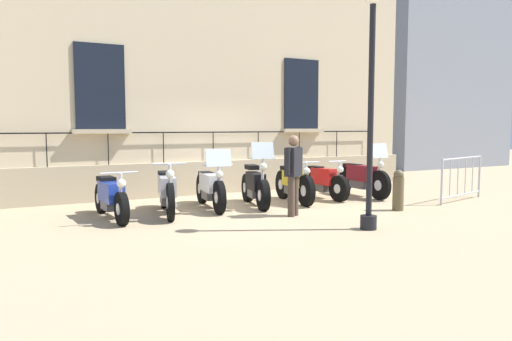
% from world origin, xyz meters
% --- Properties ---
extents(ground_plane, '(60.00, 60.00, 0.00)m').
position_xyz_m(ground_plane, '(0.00, 0.00, 0.00)').
color(ground_plane, tan).
extents(building_facade, '(0.82, 12.72, 6.34)m').
position_xyz_m(building_facade, '(-2.44, 0.00, 3.05)').
color(building_facade, '#C6B28E').
rests_on(building_facade, ground_plane).
extents(motorcycle_blue, '(2.11, 0.68, 0.95)m').
position_xyz_m(motorcycle_blue, '(0.26, -3.11, 0.42)').
color(motorcycle_blue, black).
rests_on(motorcycle_blue, ground_plane).
extents(motorcycle_silver, '(2.23, 0.81, 1.08)m').
position_xyz_m(motorcycle_silver, '(0.26, -2.01, 0.46)').
color(motorcycle_silver, black).
rests_on(motorcycle_silver, ground_plane).
extents(motorcycle_white, '(2.16, 0.70, 1.31)m').
position_xyz_m(motorcycle_white, '(0.04, -0.97, 0.45)').
color(motorcycle_white, black).
rests_on(motorcycle_white, ground_plane).
extents(motorcycle_black, '(1.96, 0.72, 1.43)m').
position_xyz_m(motorcycle_black, '(0.21, 0.04, 0.44)').
color(motorcycle_black, black).
rests_on(motorcycle_black, ground_plane).
extents(motorcycle_yellow, '(1.96, 0.73, 0.98)m').
position_xyz_m(motorcycle_yellow, '(0.19, 1.08, 0.44)').
color(motorcycle_yellow, black).
rests_on(motorcycle_yellow, ground_plane).
extents(motorcycle_red, '(1.89, 0.53, 0.96)m').
position_xyz_m(motorcycle_red, '(-0.00, 2.03, 0.41)').
color(motorcycle_red, black).
rests_on(motorcycle_red, ground_plane).
extents(motorcycle_maroon, '(2.19, 0.55, 1.36)m').
position_xyz_m(motorcycle_maroon, '(0.15, 3.11, 0.48)').
color(motorcycle_maroon, black).
rests_on(motorcycle_maroon, ground_plane).
extents(lamppost, '(0.33, 0.33, 4.09)m').
position_xyz_m(lamppost, '(3.31, 0.58, 2.31)').
color(lamppost, black).
rests_on(lamppost, ground_plane).
extents(crowd_barrier, '(0.51, 1.91, 1.05)m').
position_xyz_m(crowd_barrier, '(1.88, 4.67, 0.56)').
color(crowd_barrier, '#B7B7BF').
rests_on(crowd_barrier, ground_plane).
extents(bollard, '(0.23, 0.23, 0.86)m').
position_xyz_m(bollard, '(2.15, 2.40, 0.43)').
color(bollard, brown).
rests_on(bollard, ground_plane).
extents(pedestrian_standing, '(0.37, 0.47, 1.59)m').
position_xyz_m(pedestrian_standing, '(1.64, 0.12, 0.89)').
color(pedestrian_standing, '#47382D').
rests_on(pedestrian_standing, ground_plane).
extents(distant_building, '(5.25, 6.47, 12.14)m').
position_xyz_m(distant_building, '(-6.94, 12.30, 6.07)').
color(distant_building, gray).
rests_on(distant_building, ground_plane).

